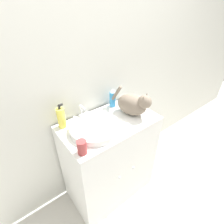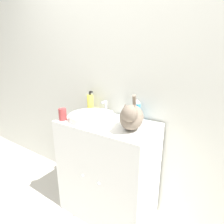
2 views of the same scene
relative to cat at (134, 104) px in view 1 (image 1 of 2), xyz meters
The scene contains 9 objects.
ground_plane 1.04m from the cat, 139.29° to the right, with size 8.00×8.00×0.00m, color beige.
wall_back 0.47m from the cat, 127.08° to the left, with size 6.00×0.05×2.50m.
vanity_cabinet 0.60m from the cat, behind, with size 0.81×0.49×0.90m.
sink_basin 0.39m from the cat, behind, with size 0.39×0.39×0.05m.
faucet 0.45m from the cat, 150.48° to the left, with size 0.15×0.09×0.13m.
cat is the anchor object (origin of this frame).
soap_bottle 0.60m from the cat, 159.69° to the left, with size 0.06×0.06×0.21m.
spray_bottle 0.22m from the cat, 105.42° to the left, with size 0.06×0.06×0.18m.
cup 0.60m from the cat, 167.18° to the right, with size 0.06×0.06×0.10m.
Camera 1 is at (-0.69, -0.69, 1.76)m, focal length 28.00 mm.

